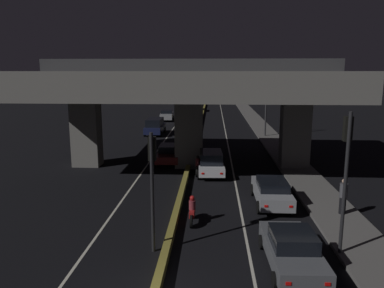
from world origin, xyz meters
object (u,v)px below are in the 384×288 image
car_dark_red_lead_oncoming (169,154)px  pedestrian_on_sidewalk (343,196)px  traffic_light_left_of_median (152,171)px  traffic_light_right_of_median (346,160)px  street_lamp (262,98)px  car_white_third (211,162)px  car_grey_fourth_oncoming (194,106)px  car_dark_blue_second_oncoming (155,126)px  car_grey_lead (292,249)px  motorcycle_red_filtering_near (192,211)px  motorcycle_black_filtering_mid (198,166)px  car_silver_third_oncoming (167,115)px  car_silver_second (272,191)px

car_dark_red_lead_oncoming → pedestrian_on_sidewalk: size_ratio=2.37×
traffic_light_left_of_median → traffic_light_right_of_median: size_ratio=0.85×
street_lamp → car_white_third: (-5.53, -15.80, -3.50)m
car_white_third → car_grey_fourth_oncoming: size_ratio=0.91×
car_grey_fourth_oncoming → pedestrian_on_sidewalk: pedestrian_on_sidewalk is taller
car_dark_red_lead_oncoming → car_dark_blue_second_oncoming: size_ratio=0.91×
car_grey_fourth_oncoming → pedestrian_on_sidewalk: bearing=11.9°
street_lamp → car_grey_lead: (-2.41, -28.64, -3.64)m
car_dark_red_lead_oncoming → car_grey_fourth_oncoming: bearing=179.4°
street_lamp → car_grey_lead: 28.97m
car_dark_red_lead_oncoming → pedestrian_on_sidewalk: bearing=42.1°
street_lamp → traffic_light_left_of_median: bearing=-105.8°
car_white_third → pedestrian_on_sidewalk: pedestrian_on_sidewalk is taller
motorcycle_red_filtering_near → motorcycle_black_filtering_mid: motorcycle_black_filtering_mid is taller
car_dark_red_lead_oncoming → pedestrian_on_sidewalk: pedestrian_on_sidewalk is taller
car_dark_blue_second_oncoming → car_silver_third_oncoming: size_ratio=1.18×
street_lamp → car_dark_red_lead_oncoming: street_lamp is taller
car_dark_red_lead_oncoming → traffic_light_right_of_median: bearing=29.1°
traffic_light_right_of_median → motorcycle_black_filtering_mid: 13.60m
street_lamp → car_silver_second: bearing=-95.6°
traffic_light_left_of_median → car_white_third: (2.25, 11.79, -2.50)m
pedestrian_on_sidewalk → motorcycle_red_filtering_near: bearing=-170.8°
street_lamp → car_grey_lead: street_lamp is taller
car_white_third → car_silver_third_oncoming: (-6.81, 29.36, -0.03)m
pedestrian_on_sidewalk → motorcycle_black_filtering_mid: bearing=135.4°
car_dark_blue_second_oncoming → car_silver_third_oncoming: bearing=-178.9°
car_grey_lead → motorcycle_black_filtering_mid: bearing=15.9°
motorcycle_red_filtering_near → traffic_light_right_of_median: bearing=-114.1°
traffic_light_left_of_median → street_lamp: bearing=74.2°
car_grey_lead → car_white_third: bearing=11.8°
traffic_light_left_of_median → car_silver_third_oncoming: 41.48m
street_lamp → motorcycle_red_filtering_near: bearing=-104.5°
traffic_light_left_of_median → motorcycle_black_filtering_mid: 12.05m
car_dark_blue_second_oncoming → motorcycle_black_filtering_mid: size_ratio=2.48×
traffic_light_left_of_median → car_grey_lead: traffic_light_left_of_median is taller
street_lamp → car_white_third: bearing=-109.3°
traffic_light_left_of_median → car_grey_lead: bearing=-11.1°
car_grey_fourth_oncoming → motorcycle_red_filtering_near: (2.63, -51.57, -0.35)m
car_dark_red_lead_oncoming → car_dark_blue_second_oncoming: car_dark_blue_second_oncoming is taller
car_dark_blue_second_oncoming → car_grey_fourth_oncoming: size_ratio=0.99×
street_lamp → car_white_third: size_ratio=1.66×
traffic_light_left_of_median → motorcycle_black_filtering_mid: (1.32, 11.66, -2.77)m
car_dark_blue_second_oncoming → pedestrian_on_sidewalk: (13.34, -24.54, 0.08)m
street_lamp → car_dark_red_lead_oncoming: bearing=-125.3°
traffic_light_right_of_median → car_dark_red_lead_oncoming: traffic_light_right_of_median is taller
car_silver_third_oncoming → car_dark_red_lead_oncoming: bearing=4.9°
car_silver_third_oncoming → motorcycle_black_filtering_mid: (5.87, -29.49, -0.23)m
street_lamp → pedestrian_on_sidewalk: bearing=-87.2°
car_silver_second → car_dark_blue_second_oncoming: bearing=23.2°
traffic_light_right_of_median → car_grey_fourth_oncoming: (-8.68, 54.49, -2.97)m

